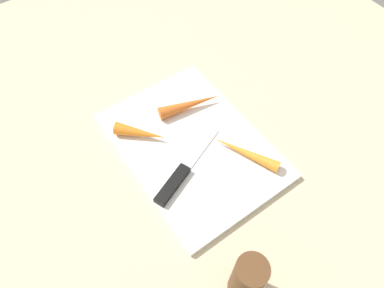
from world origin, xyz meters
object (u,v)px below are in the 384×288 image
(cutting_board, at_px, (192,146))
(carrot_longest, at_px, (245,152))
(pepper_grinder, at_px, (247,279))
(carrot_shortest, at_px, (141,133))
(carrot_medium, at_px, (190,105))
(knife, at_px, (177,180))

(cutting_board, relative_size, carrot_longest, 2.53)
(pepper_grinder, bearing_deg, cutting_board, 161.46)
(carrot_shortest, bearing_deg, cutting_board, 3.18)
(carrot_medium, relative_size, carrot_longest, 0.96)
(knife, height_order, carrot_medium, carrot_medium)
(carrot_medium, height_order, pepper_grinder, pepper_grinder)
(carrot_shortest, distance_m, pepper_grinder, 0.34)
(carrot_longest, distance_m, pepper_grinder, 0.25)
(cutting_board, height_order, carrot_medium, carrot_medium)
(carrot_longest, height_order, pepper_grinder, pepper_grinder)
(carrot_shortest, xyz_separation_m, carrot_longest, (0.16, 0.14, -0.00))
(knife, bearing_deg, pepper_grinder, -116.47)
(cutting_board, bearing_deg, carrot_medium, 147.54)
(carrot_medium, bearing_deg, carrot_shortest, -165.04)
(carrot_medium, bearing_deg, knife, -119.53)
(carrot_shortest, bearing_deg, carrot_medium, 49.49)
(cutting_board, height_order, pepper_grinder, pepper_grinder)
(knife, xyz_separation_m, carrot_longest, (0.03, 0.14, 0.01))
(carrot_shortest, relative_size, pepper_grinder, 0.87)
(knife, bearing_deg, carrot_longest, -33.70)
(carrot_shortest, height_order, pepper_grinder, pepper_grinder)
(knife, height_order, pepper_grinder, pepper_grinder)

